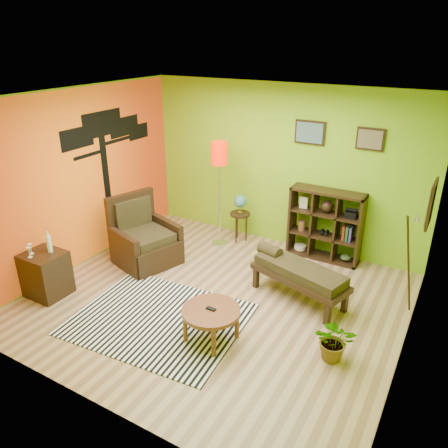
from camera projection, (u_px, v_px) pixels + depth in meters
The scene contains 11 objects.
ground at pixel (216, 300), 6.26m from camera, with size 5.00×5.00×0.00m, color tan.
room_shell at pixel (209, 179), 5.59m from camera, with size 5.04×4.54×2.82m.
zebra_rug at pixel (159, 319), 5.83m from camera, with size 2.20×1.76×0.01m, color white.
coffee_table at pixel (211, 314), 5.31m from camera, with size 0.72×0.72×0.46m.
armchair at pixel (144, 242), 7.21m from camera, with size 1.14×1.13×1.11m.
side_cabinet at pixel (46, 274), 6.28m from camera, with size 0.56×0.51×0.98m.
floor_lamp at pixel (219, 163), 7.32m from camera, with size 0.28×0.28×1.86m.
globe_table at pixel (240, 207), 7.79m from camera, with size 0.36×0.36×0.88m.
cube_shelf at pixel (326, 225), 7.21m from camera, with size 1.20×0.35×1.20m.
bench at pixel (297, 272), 6.15m from camera, with size 1.51×0.89×0.66m.
potted_plant at pixel (334, 344), 5.06m from camera, with size 0.47×0.52×0.40m, color #26661E.
Camera 1 is at (2.75, -4.52, 3.52)m, focal length 35.00 mm.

